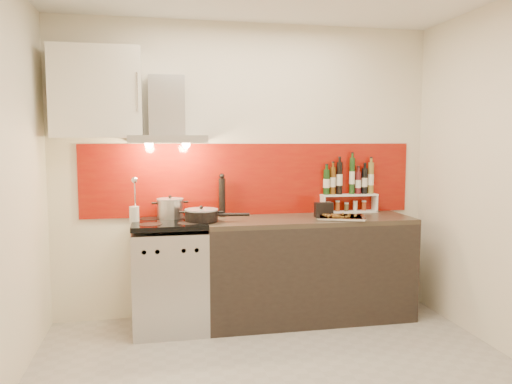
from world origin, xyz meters
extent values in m
plane|color=#9E9991|center=(0.00, 0.00, 0.00)|extent=(3.40, 3.40, 0.00)
cube|color=silver|center=(0.00, 1.40, 1.30)|extent=(3.40, 0.02, 2.60)
cube|color=maroon|center=(0.05, 1.39, 1.22)|extent=(3.00, 0.02, 0.64)
cube|color=#B7B7BA|center=(-0.70, 1.10, 0.42)|extent=(0.60, 0.60, 0.84)
cube|color=black|center=(-0.70, 0.81, 0.33)|extent=(0.50, 0.02, 0.40)
cube|color=#B7B7BA|center=(-0.70, 0.81, 0.72)|extent=(0.56, 0.02, 0.12)
cube|color=#FF190C|center=(-0.70, 0.81, 0.72)|extent=(0.10, 0.01, 0.04)
cube|color=black|center=(-0.70, 1.10, 0.89)|extent=(0.60, 0.60, 0.04)
cube|color=black|center=(0.50, 1.10, 0.43)|extent=(1.80, 0.60, 0.86)
cube|color=#31271E|center=(0.50, 1.10, 0.88)|extent=(1.80, 0.60, 0.04)
cube|color=#B7B7BA|center=(-0.70, 1.15, 1.58)|extent=(0.62, 0.50, 0.06)
cube|color=#B7B7BA|center=(-0.70, 1.30, 1.86)|extent=(0.30, 0.18, 0.50)
sphere|color=#FFD18C|center=(-0.85, 1.15, 1.54)|extent=(0.07, 0.07, 0.07)
sphere|color=#FFD18C|center=(-0.55, 1.15, 1.54)|extent=(0.07, 0.07, 0.07)
cube|color=silver|center=(-1.25, 1.22, 1.95)|extent=(0.70, 0.35, 0.72)
cylinder|color=#B7B7BA|center=(-0.69, 1.26, 0.99)|extent=(0.22, 0.22, 0.16)
cylinder|color=#99999E|center=(-0.69, 1.26, 1.07)|extent=(0.23, 0.23, 0.01)
sphere|color=black|center=(-0.69, 1.26, 1.09)|extent=(0.03, 0.03, 0.03)
cylinder|color=black|center=(-0.44, 1.05, 0.95)|extent=(0.27, 0.27, 0.09)
cylinder|color=#99999E|center=(-0.44, 1.05, 1.00)|extent=(0.28, 0.28, 0.01)
sphere|color=black|center=(-0.44, 1.05, 1.02)|extent=(0.03, 0.03, 0.03)
cylinder|color=black|center=(-0.18, 1.00, 0.96)|extent=(0.26, 0.07, 0.03)
cylinder|color=silver|center=(-0.98, 1.13, 0.97)|extent=(0.08, 0.08, 0.13)
cylinder|color=silver|center=(-0.97, 1.13, 1.14)|extent=(0.01, 0.06, 0.24)
sphere|color=silver|center=(-0.97, 1.07, 1.25)|extent=(0.05, 0.05, 0.05)
cylinder|color=black|center=(-0.23, 1.31, 1.07)|extent=(0.06, 0.06, 0.34)
sphere|color=black|center=(-0.23, 1.31, 1.26)|extent=(0.05, 0.05, 0.05)
cube|color=white|center=(0.96, 1.34, 0.91)|extent=(0.53, 0.15, 0.01)
cube|color=white|center=(0.70, 1.34, 0.98)|extent=(0.01, 0.15, 0.15)
cube|color=white|center=(1.21, 1.34, 0.98)|extent=(0.02, 0.15, 0.15)
cube|color=white|center=(0.96, 1.34, 1.06)|extent=(0.53, 0.15, 0.02)
cylinder|color=#153210|center=(0.74, 1.34, 1.19)|extent=(0.06, 0.06, 0.23)
cylinder|color=#57330E|center=(0.80, 1.34, 1.20)|extent=(0.05, 0.05, 0.25)
cylinder|color=black|center=(0.86, 1.34, 1.22)|extent=(0.06, 0.06, 0.30)
cylinder|color=#183814|center=(0.99, 1.34, 1.24)|extent=(0.05, 0.05, 0.34)
cylinder|color=#56171A|center=(1.05, 1.34, 1.18)|extent=(0.05, 0.05, 0.21)
cylinder|color=black|center=(1.11, 1.34, 1.19)|extent=(0.05, 0.05, 0.24)
cylinder|color=olive|center=(1.17, 1.34, 1.22)|extent=(0.05, 0.05, 0.29)
cylinder|color=#BBB997|center=(0.76, 1.34, 0.95)|extent=(0.04, 0.04, 0.08)
cylinder|color=#9F481A|center=(0.85, 1.34, 0.96)|extent=(0.04, 0.04, 0.08)
cylinder|color=#484124|center=(0.94, 1.34, 0.95)|extent=(0.04, 0.04, 0.06)
cylinder|color=silver|center=(1.02, 1.34, 0.95)|extent=(0.04, 0.04, 0.08)
cylinder|color=#A43F1B|center=(1.11, 1.34, 0.95)|extent=(0.04, 0.04, 0.08)
cube|color=black|center=(0.64, 1.11, 0.96)|extent=(0.16, 0.08, 0.14)
cube|color=silver|center=(0.74, 0.99, 0.91)|extent=(0.46, 0.40, 0.01)
cube|color=silver|center=(0.74, 0.99, 0.92)|extent=(0.49, 0.42, 0.01)
cube|color=red|center=(0.74, 0.99, 0.92)|extent=(0.41, 0.35, 0.01)
cube|color=brown|center=(0.86, 0.94, 0.93)|extent=(0.04, 0.05, 0.01)
cube|color=brown|center=(0.80, 1.07, 0.93)|extent=(0.04, 0.05, 0.01)
cube|color=brown|center=(0.84, 1.02, 0.93)|extent=(0.05, 0.05, 0.01)
cube|color=brown|center=(0.63, 1.05, 0.93)|extent=(0.05, 0.03, 0.01)
cube|color=brown|center=(0.71, 0.91, 0.93)|extent=(0.05, 0.02, 0.01)
cube|color=brown|center=(0.71, 0.97, 0.93)|extent=(0.05, 0.03, 0.01)
cube|color=brown|center=(0.63, 1.02, 0.93)|extent=(0.04, 0.05, 0.01)
cube|color=brown|center=(0.69, 1.02, 0.93)|extent=(0.03, 0.05, 0.01)
cube|color=brown|center=(0.62, 0.95, 0.93)|extent=(0.03, 0.05, 0.01)
cube|color=brown|center=(0.71, 1.02, 0.93)|extent=(0.05, 0.04, 0.01)
cube|color=brown|center=(0.72, 0.99, 0.93)|extent=(0.05, 0.03, 0.01)
cube|color=brown|center=(0.67, 0.92, 0.93)|extent=(0.05, 0.02, 0.01)
cube|color=brown|center=(0.65, 1.00, 0.93)|extent=(0.03, 0.05, 0.01)
cube|color=brown|center=(0.72, 0.91, 0.93)|extent=(0.05, 0.04, 0.01)
cube|color=brown|center=(0.72, 0.95, 0.93)|extent=(0.05, 0.04, 0.01)
cube|color=brown|center=(0.78, 0.90, 0.93)|extent=(0.05, 0.04, 0.01)
camera|label=1|loc=(-0.79, -3.02, 1.57)|focal=35.00mm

